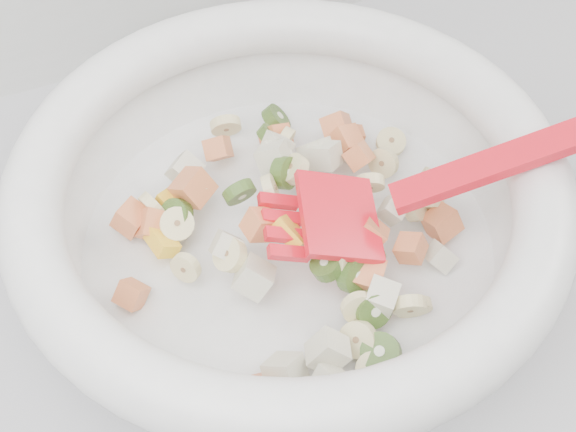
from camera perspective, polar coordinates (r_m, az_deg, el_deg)
name	(u,v)px	position (r m, az deg, el deg)	size (l,w,h in m)	color
mixing_bowl	(289,205)	(0.58, 0.07, 0.81)	(0.48, 0.40, 0.16)	white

